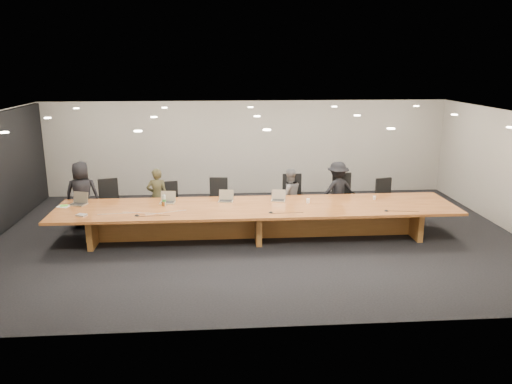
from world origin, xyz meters
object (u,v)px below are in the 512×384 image
(chair_mid_left, at_px, (218,200))
(paper_cup_near, at_px, (308,201))
(person_b, at_px, (157,196))
(chair_mid_right, at_px, (293,197))
(laptop_c, at_px, (226,196))
(chair_left, at_px, (171,202))
(laptop_b, at_px, (167,197))
(water_bottle, at_px, (164,200))
(laptop_a, at_px, (77,199))
(conference_table, at_px, (257,216))
(mic_left, at_px, (137,215))
(av_box, at_px, (81,215))
(paper_cup_far, at_px, (374,198))
(mic_right, at_px, (386,210))
(amber_mug, at_px, (163,204))
(mic_center, at_px, (271,212))
(person_c, at_px, (289,195))
(person_d, at_px, (337,191))
(laptop_d, at_px, (278,196))
(chair_far_left, at_px, (110,202))
(chair_right, at_px, (344,196))
(chair_far_right, at_px, (387,199))
(person_a, at_px, (82,194))

(chair_mid_left, height_order, paper_cup_near, chair_mid_left)
(chair_mid_left, height_order, person_b, person_b)
(chair_mid_right, distance_m, laptop_c, 1.97)
(chair_left, height_order, chair_mid_left, chair_mid_left)
(laptop_b, xyz_separation_m, water_bottle, (-0.05, -0.21, -0.01))
(chair_left, distance_m, laptop_a, 2.22)
(conference_table, relative_size, water_bottle, 36.42)
(conference_table, distance_m, mic_left, 2.66)
(av_box, bearing_deg, laptop_b, 51.05)
(paper_cup_far, bearing_deg, mic_right, -91.59)
(amber_mug, relative_size, mic_center, 0.91)
(person_c, bearing_deg, paper_cup_far, 145.93)
(person_d, xyz_separation_m, laptop_c, (-2.84, -0.81, 0.14))
(mic_left, bearing_deg, conference_table, 11.62)
(chair_mid_left, xyz_separation_m, paper_cup_far, (3.70, -1.00, 0.24))
(laptop_d, bearing_deg, conference_table, -132.12)
(chair_far_left, xyz_separation_m, paper_cup_near, (4.72, -1.10, 0.23))
(laptop_c, bearing_deg, laptop_d, 6.77)
(chair_right, relative_size, paper_cup_near, 11.57)
(chair_far_right, distance_m, laptop_a, 7.53)
(person_d, relative_size, mic_left, 13.45)
(chair_far_left, height_order, laptop_c, chair_far_left)
(chair_far_left, relative_size, water_bottle, 4.59)
(chair_far_right, distance_m, person_a, 7.57)
(person_b, height_order, person_c, person_b)
(paper_cup_near, bearing_deg, laptop_c, 171.93)
(mic_left, bearing_deg, chair_right, 19.96)
(laptop_b, distance_m, av_box, 1.93)
(person_a, height_order, av_box, person_a)
(chair_far_left, height_order, laptop_d, chair_far_left)
(laptop_b, bearing_deg, person_c, 20.38)
(conference_table, height_order, person_d, person_d)
(laptop_a, bearing_deg, chair_far_right, 25.34)
(conference_table, bearing_deg, person_a, 164.88)
(amber_mug, bearing_deg, laptop_c, 10.08)
(amber_mug, relative_size, mic_left, 0.85)
(chair_right, bearing_deg, conference_table, -156.87)
(conference_table, relative_size, mic_left, 81.24)
(chair_left, height_order, water_bottle, chair_left)
(chair_mid_left, height_order, laptop_d, chair_mid_left)
(chair_mid_right, xyz_separation_m, mic_center, (-0.76, -1.87, 0.18))
(chair_left, distance_m, chair_mid_left, 1.17)
(chair_far_right, relative_size, laptop_a, 2.85)
(chair_far_right, bearing_deg, person_c, 167.31)
(chair_mid_left, bearing_deg, laptop_a, -156.89)
(chair_right, relative_size, laptop_b, 3.48)
(laptop_d, distance_m, mic_center, 0.97)
(person_c, height_order, amber_mug, person_c)
(chair_mid_right, distance_m, mic_center, 2.03)
(av_box, xyz_separation_m, mic_left, (1.17, -0.09, -0.00))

